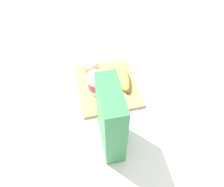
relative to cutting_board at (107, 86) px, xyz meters
The scene contains 6 objects.
ground_plane 0.01m from the cutting_board, ahead, with size 2.40×2.40×0.00m, color white.
cutting_board is the anchor object (origin of this frame).
cereal_box 0.30m from the cutting_board, behind, with size 0.17×0.07×0.29m, color #38844C.
yogurt_cup_front 0.08m from the cutting_board, 114.40° to the left, with size 0.08×0.08×0.09m.
yogurt_cup_back 0.10m from the cutting_board, 36.40° to the left, with size 0.07×0.07×0.10m.
banana_bunch 0.07m from the cutting_board, 76.03° to the right, with size 0.19×0.12×0.04m.
Camera 1 is at (-0.66, 0.13, 0.77)m, focal length 36.48 mm.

